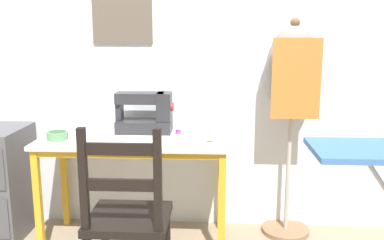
{
  "coord_description": "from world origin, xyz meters",
  "views": [
    {
      "loc": [
        0.5,
        -2.3,
        1.35
      ],
      "look_at": [
        0.36,
        0.24,
        0.83
      ],
      "focal_mm": 40.0,
      "sensor_mm": 36.0,
      "label": 1
    }
  ],
  "objects_px": {
    "scissors": "(213,142)",
    "thread_spool_near_machine": "(178,131)",
    "sewing_machine": "(147,114)",
    "wooden_chair": "(128,220)",
    "fabric_bowl": "(57,135)",
    "dress_form": "(292,82)"
  },
  "relations": [
    {
      "from": "scissors",
      "to": "thread_spool_near_machine",
      "type": "relative_size",
      "value": 2.54
    },
    {
      "from": "scissors",
      "to": "sewing_machine",
      "type": "bearing_deg",
      "value": 150.24
    },
    {
      "from": "sewing_machine",
      "to": "wooden_chair",
      "type": "bearing_deg",
      "value": -88.65
    },
    {
      "from": "thread_spool_near_machine",
      "to": "wooden_chair",
      "type": "xyz_separation_m",
      "value": [
        -0.19,
        -0.73,
        -0.28
      ]
    },
    {
      "from": "sewing_machine",
      "to": "wooden_chair",
      "type": "height_order",
      "value": "sewing_machine"
    },
    {
      "from": "sewing_machine",
      "to": "scissors",
      "type": "bearing_deg",
      "value": -29.76
    },
    {
      "from": "fabric_bowl",
      "to": "dress_form",
      "type": "bearing_deg",
      "value": 10.17
    },
    {
      "from": "fabric_bowl",
      "to": "scissors",
      "type": "relative_size",
      "value": 1.19
    },
    {
      "from": "scissors",
      "to": "wooden_chair",
      "type": "relative_size",
      "value": 0.12
    },
    {
      "from": "wooden_chair",
      "to": "fabric_bowl",
      "type": "bearing_deg",
      "value": 134.42
    },
    {
      "from": "thread_spool_near_machine",
      "to": "wooden_chair",
      "type": "bearing_deg",
      "value": -104.4
    },
    {
      "from": "wooden_chair",
      "to": "sewing_machine",
      "type": "bearing_deg",
      "value": 91.35
    },
    {
      "from": "scissors",
      "to": "wooden_chair",
      "type": "bearing_deg",
      "value": -128.27
    },
    {
      "from": "dress_form",
      "to": "fabric_bowl",
      "type": "bearing_deg",
      "value": -169.83
    },
    {
      "from": "scissors",
      "to": "wooden_chair",
      "type": "xyz_separation_m",
      "value": [
        -0.41,
        -0.52,
        -0.26
      ]
    },
    {
      "from": "scissors",
      "to": "thread_spool_near_machine",
      "type": "distance_m",
      "value": 0.31
    },
    {
      "from": "sewing_machine",
      "to": "fabric_bowl",
      "type": "bearing_deg",
      "value": -157.14
    },
    {
      "from": "scissors",
      "to": "dress_form",
      "type": "relative_size",
      "value": 0.08
    },
    {
      "from": "fabric_bowl",
      "to": "sewing_machine",
      "type": "bearing_deg",
      "value": 22.86
    },
    {
      "from": "sewing_machine",
      "to": "thread_spool_near_machine",
      "type": "xyz_separation_m",
      "value": [
        0.21,
        -0.03,
        -0.11
      ]
    },
    {
      "from": "fabric_bowl",
      "to": "scissors",
      "type": "xyz_separation_m",
      "value": [
        0.95,
        -0.03,
        -0.02
      ]
    },
    {
      "from": "scissors",
      "to": "dress_form",
      "type": "bearing_deg",
      "value": 29.67
    }
  ]
}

